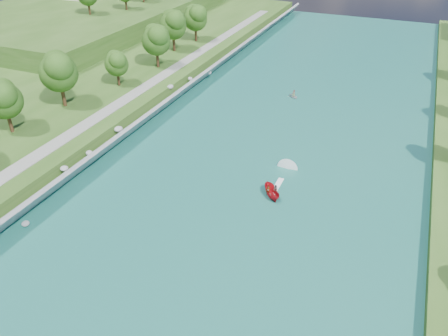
% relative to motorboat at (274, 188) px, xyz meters
% --- Properties ---
extents(ground, '(260.00, 260.00, 0.00)m').
position_rel_motorboat_xyz_m(ground, '(-4.86, -15.40, -0.82)').
color(ground, '#2D5119').
rests_on(ground, ground).
extents(river_water, '(55.00, 240.00, 0.10)m').
position_rel_motorboat_xyz_m(river_water, '(-4.86, 4.60, -0.77)').
color(river_water, '#17594F').
rests_on(river_water, ground).
extents(berm_west, '(45.00, 240.00, 3.50)m').
position_rel_motorboat_xyz_m(berm_west, '(-54.86, 4.60, 0.93)').
color(berm_west, '#2D5119').
rests_on(berm_west, ground).
extents(ridge_west, '(60.00, 120.00, 9.00)m').
position_rel_motorboat_xyz_m(ridge_west, '(-87.36, 79.60, 3.68)').
color(ridge_west, '#2D5119').
rests_on(ridge_west, ground).
extents(riprap_bank, '(4.99, 236.00, 4.47)m').
position_rel_motorboat_xyz_m(riprap_bank, '(-30.73, 3.28, 1.00)').
color(riprap_bank, slate).
rests_on(riprap_bank, ground).
extents(riverside_path, '(3.00, 200.00, 0.10)m').
position_rel_motorboat_xyz_m(riverside_path, '(-37.36, 4.60, 2.73)').
color(riverside_path, gray).
rests_on(riverside_path, berm_west).
extents(trees_west, '(13.85, 146.56, 13.53)m').
position_rel_motorboat_xyz_m(trees_west, '(-45.33, -2.71, 8.58)').
color(trees_west, '#1D4913').
rests_on(trees_west, berm_west).
extents(motorboat, '(3.93, 19.00, 2.14)m').
position_rel_motorboat_xyz_m(motorboat, '(0.00, 0.00, 0.00)').
color(motorboat, '#B50E17').
rests_on(motorboat, river_water).
extents(raft, '(3.41, 3.34, 1.73)m').
position_rel_motorboat_xyz_m(raft, '(-7.41, 37.95, -0.34)').
color(raft, '#9899A0').
rests_on(raft, river_water).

